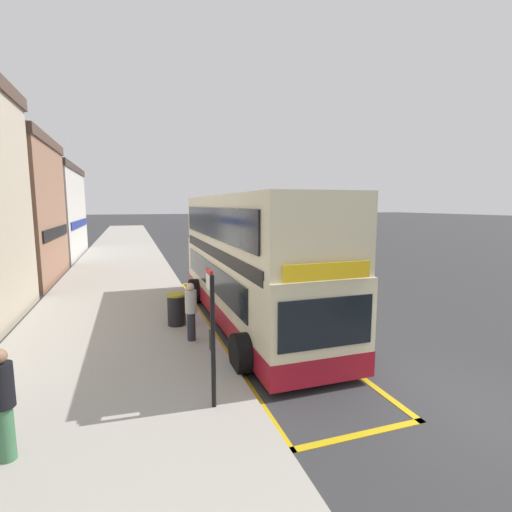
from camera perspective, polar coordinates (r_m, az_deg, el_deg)
ground_plane at (r=37.77m, az=-8.89°, el=1.55°), size 260.00×260.00×0.00m
pavement_near at (r=37.23m, az=-19.57°, el=1.21°), size 6.00×76.00×0.14m
double_decker_bus at (r=13.03m, az=-1.17°, el=-1.10°), size 3.27×11.07×4.40m
bus_bay_markings at (r=13.42m, az=-1.57°, el=-9.88°), size 2.85×14.10×0.01m
bus_stop_sign at (r=7.40m, az=-6.75°, el=-10.81°), size 0.09×0.51×2.71m
terrace_end at (r=33.73m, az=-32.71°, el=5.75°), size 8.61×10.91×8.02m
parked_car_navy_kerbside at (r=39.27m, az=-5.03°, el=3.03°), size 2.09×4.20×1.62m
parked_car_white_distant at (r=28.73m, az=4.49°, el=1.26°), size 2.09×4.20×1.62m
pedestrian_waiting_near_sign at (r=11.10m, az=-9.92°, el=-8.04°), size 0.34×0.34×1.72m
pedestrian_further_back at (r=7.23m, az=-34.24°, el=-17.77°), size 0.34×0.34×1.81m
litter_bin at (r=12.70m, az=-12.07°, el=-7.95°), size 0.62×0.62×1.06m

